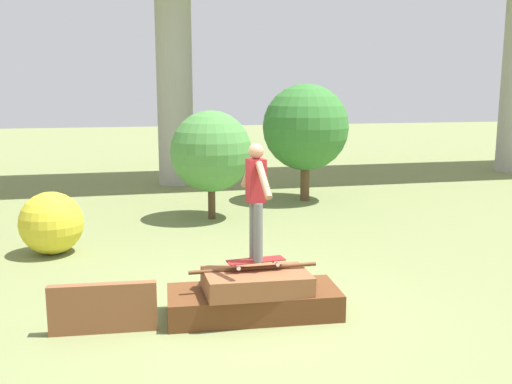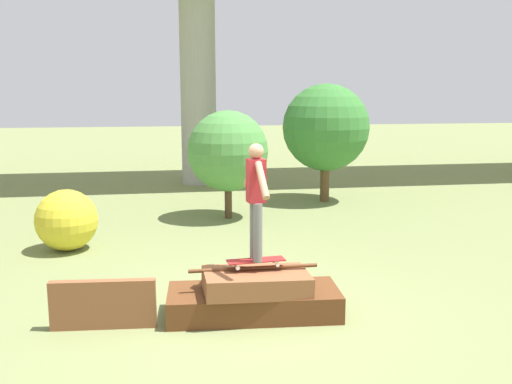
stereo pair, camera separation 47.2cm
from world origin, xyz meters
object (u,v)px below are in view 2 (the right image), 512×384
at_px(tree_behind_left, 228,151).
at_px(bush_yellow_flowering, 67,220).
at_px(tree_behind_right, 326,128).
at_px(skateboard, 256,261).
at_px(skater, 256,194).

xyz_separation_m(tree_behind_left, bush_yellow_flowering, (-3.25, -2.18, -0.99)).
height_order(tree_behind_right, bush_yellow_flowering, tree_behind_right).
xyz_separation_m(skateboard, tree_behind_left, (0.30, 5.81, 0.82)).
relative_size(skateboard, tree_behind_right, 0.25).
bearing_deg(tree_behind_right, bush_yellow_flowering, -147.75).
bearing_deg(skateboard, bush_yellow_flowering, 129.17).
distance_m(skateboard, bush_yellow_flowering, 4.68).
distance_m(tree_behind_left, bush_yellow_flowering, 4.04).
bearing_deg(tree_behind_right, tree_behind_left, -149.68).
height_order(skateboard, bush_yellow_flowering, bush_yellow_flowering).
bearing_deg(tree_behind_left, skater, -92.93).
bearing_deg(skater, bush_yellow_flowering, 129.17).
height_order(skateboard, skater, skater).
distance_m(tree_behind_right, bush_yellow_flowering, 7.26).
height_order(skater, bush_yellow_flowering, skater).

